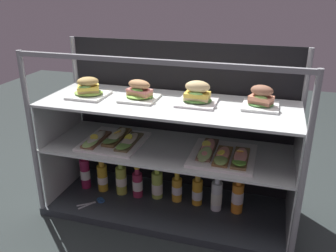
% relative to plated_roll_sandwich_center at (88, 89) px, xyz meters
% --- Properties ---
extents(ground_plane, '(6.00, 6.00, 0.02)m').
position_rel_plated_roll_sandwich_center_xyz_m(ground_plane, '(0.46, 0.02, -0.74)').
color(ground_plane, '#262D2C').
rests_on(ground_plane, ground).
extents(case_base_deck, '(1.43, 0.53, 0.04)m').
position_rel_plated_roll_sandwich_center_xyz_m(case_base_deck, '(0.46, 0.02, -0.70)').
color(case_base_deck, '#2F353A').
rests_on(case_base_deck, ground).
extents(case_frame, '(1.43, 0.53, 0.97)m').
position_rel_plated_roll_sandwich_center_xyz_m(case_frame, '(0.46, 0.19, -0.20)').
color(case_frame, gray).
rests_on(case_frame, ground).
extents(riser_lower_tier, '(1.37, 0.47, 0.36)m').
position_rel_plated_roll_sandwich_center_xyz_m(riser_lower_tier, '(0.46, 0.02, -0.50)').
color(riser_lower_tier, silver).
rests_on(riser_lower_tier, case_base_deck).
extents(shelf_lower_glass, '(1.39, 0.49, 0.01)m').
position_rel_plated_roll_sandwich_center_xyz_m(shelf_lower_glass, '(0.46, 0.02, -0.32)').
color(shelf_lower_glass, silver).
rests_on(shelf_lower_glass, riser_lower_tier).
extents(riser_upper_tier, '(1.37, 0.47, 0.25)m').
position_rel_plated_roll_sandwich_center_xyz_m(riser_upper_tier, '(0.46, 0.02, -0.18)').
color(riser_upper_tier, silver).
rests_on(riser_upper_tier, shelf_lower_glass).
extents(shelf_upper_glass, '(1.39, 0.49, 0.01)m').
position_rel_plated_roll_sandwich_center_xyz_m(shelf_upper_glass, '(0.46, 0.02, -0.05)').
color(shelf_upper_glass, silver).
rests_on(shelf_upper_glass, riser_upper_tier).
extents(plated_roll_sandwich_center, '(0.20, 0.20, 0.11)m').
position_rel_plated_roll_sandwich_center_xyz_m(plated_roll_sandwich_center, '(0.00, 0.00, 0.00)').
color(plated_roll_sandwich_center, white).
rests_on(plated_roll_sandwich_center, shelf_upper_glass).
extents(plated_roll_sandwich_far_right, '(0.19, 0.19, 0.11)m').
position_rel_plated_roll_sandwich_center_xyz_m(plated_roll_sandwich_far_right, '(0.30, 0.03, -0.00)').
color(plated_roll_sandwich_far_right, white).
rests_on(plated_roll_sandwich_far_right, shelf_upper_glass).
extents(plated_roll_sandwich_near_left_corner, '(0.21, 0.21, 0.12)m').
position_rel_plated_roll_sandwich_center_xyz_m(plated_roll_sandwich_near_left_corner, '(0.62, 0.05, 0.01)').
color(plated_roll_sandwich_near_left_corner, white).
rests_on(plated_roll_sandwich_near_left_corner, shelf_upper_glass).
extents(plated_roll_sandwich_mid_left, '(0.18, 0.18, 0.12)m').
position_rel_plated_roll_sandwich_center_xyz_m(plated_roll_sandwich_mid_left, '(0.94, 0.08, 0.00)').
color(plated_roll_sandwich_mid_left, white).
rests_on(plated_roll_sandwich_mid_left, shelf_upper_glass).
extents(open_sandwich_tray_right_of_center, '(0.34, 0.35, 0.06)m').
position_rel_plated_roll_sandwich_center_xyz_m(open_sandwich_tray_right_of_center, '(0.14, -0.01, -0.29)').
color(open_sandwich_tray_right_of_center, white).
rests_on(open_sandwich_tray_right_of_center, shelf_lower_glass).
extents(open_sandwich_tray_center, '(0.34, 0.35, 0.06)m').
position_rel_plated_roll_sandwich_center_xyz_m(open_sandwich_tray_center, '(0.78, -0.02, -0.29)').
color(open_sandwich_tray_center, white).
rests_on(open_sandwich_tray_center, shelf_lower_glass).
extents(juice_bottle_front_right_end, '(0.06, 0.06, 0.26)m').
position_rel_plated_roll_sandwich_center_xyz_m(juice_bottle_front_right_end, '(-0.10, 0.05, -0.58)').
color(juice_bottle_front_right_end, '#941E47').
rests_on(juice_bottle_front_right_end, case_base_deck).
extents(juice_bottle_back_center, '(0.06, 0.06, 0.23)m').
position_rel_plated_roll_sandwich_center_xyz_m(juice_bottle_back_center, '(0.02, 0.05, -0.59)').
color(juice_bottle_back_center, gold).
rests_on(juice_bottle_back_center, case_base_deck).
extents(juice_bottle_back_right, '(0.07, 0.07, 0.24)m').
position_rel_plated_roll_sandwich_center_xyz_m(juice_bottle_back_right, '(0.15, 0.05, -0.59)').
color(juice_bottle_back_right, '#BFC947').
rests_on(juice_bottle_back_right, case_base_deck).
extents(juice_bottle_front_middle, '(0.06, 0.06, 0.21)m').
position_rel_plated_roll_sandwich_center_xyz_m(juice_bottle_front_middle, '(0.26, 0.05, -0.60)').
color(juice_bottle_front_middle, '#9E2949').
rests_on(juice_bottle_front_middle, case_base_deck).
extents(juice_bottle_front_fourth, '(0.07, 0.07, 0.22)m').
position_rel_plated_roll_sandwich_center_xyz_m(juice_bottle_front_fourth, '(0.38, 0.07, -0.60)').
color(juice_bottle_front_fourth, '#B3CE4F').
rests_on(juice_bottle_front_fourth, case_base_deck).
extents(juice_bottle_front_second, '(0.06, 0.06, 0.20)m').
position_rel_plated_roll_sandwich_center_xyz_m(juice_bottle_front_second, '(0.50, 0.07, -0.60)').
color(juice_bottle_front_second, gold).
rests_on(juice_bottle_front_second, case_base_deck).
extents(juice_bottle_front_left_end, '(0.06, 0.06, 0.21)m').
position_rel_plated_roll_sandwich_center_xyz_m(juice_bottle_front_left_end, '(0.63, 0.07, -0.60)').
color(juice_bottle_front_left_end, gold).
rests_on(juice_bottle_front_left_end, case_base_deck).
extents(juice_bottle_tucked_behind, '(0.07, 0.07, 0.23)m').
position_rel_plated_roll_sandwich_center_xyz_m(juice_bottle_tucked_behind, '(0.75, 0.05, -0.59)').
color(juice_bottle_tucked_behind, white).
rests_on(juice_bottle_tucked_behind, case_base_deck).
extents(juice_bottle_back_left, '(0.07, 0.07, 0.24)m').
position_rel_plated_roll_sandwich_center_xyz_m(juice_bottle_back_left, '(0.87, 0.06, -0.58)').
color(juice_bottle_back_left, orange).
rests_on(juice_bottle_back_left, case_base_deck).
extents(kitchen_scissors, '(0.15, 0.16, 0.01)m').
position_rel_plated_roll_sandwich_center_xyz_m(kitchen_scissors, '(0.05, -0.09, -0.68)').
color(kitchen_scissors, silver).
rests_on(kitchen_scissors, case_base_deck).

